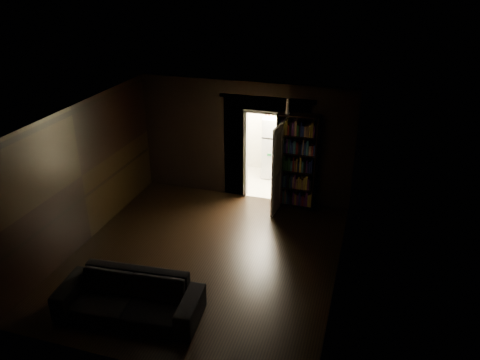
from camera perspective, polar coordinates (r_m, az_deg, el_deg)
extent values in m
plane|color=black|center=(9.17, -4.35, -9.38)|extent=(5.50, 5.50, 0.00)
cube|color=black|center=(11.27, -5.37, 5.43)|extent=(2.55, 0.10, 2.80)
cube|color=black|center=(10.57, 9.68, 3.81)|extent=(1.55, 0.10, 2.80)
cube|color=black|center=(10.45, 3.35, 9.94)|extent=(0.90, 0.10, 0.70)
cube|color=black|center=(9.59, -18.73, 0.47)|extent=(0.02, 5.50, 2.80)
cube|color=black|center=(7.98, 12.38, -3.86)|extent=(0.02, 5.50, 2.80)
cube|color=black|center=(6.37, -13.76, -12.27)|extent=(5.00, 0.02, 2.80)
cube|color=beige|center=(7.93, -5.01, 7.51)|extent=(5.00, 5.50, 0.02)
cube|color=white|center=(10.85, 3.09, 2.71)|extent=(1.04, 0.06, 2.17)
cube|color=beige|center=(12.11, 4.01, -0.52)|extent=(2.20, 1.80, 0.10)
cube|color=silver|center=(12.40, 5.09, 6.33)|extent=(2.20, 0.10, 2.40)
cube|color=silver|center=(11.87, -0.77, 5.56)|extent=(0.10, 1.60, 2.40)
cube|color=silver|center=(11.45, 9.34, 4.46)|extent=(0.10, 1.60, 2.40)
cube|color=silver|center=(11.25, 4.40, 11.02)|extent=(2.20, 1.80, 0.10)
cube|color=#B5616F|center=(12.05, 5.21, 10.83)|extent=(2.00, 0.04, 0.26)
imported|color=black|center=(7.81, -13.42, -13.15)|extent=(2.37, 1.17, 0.88)
cube|color=black|center=(10.55, 6.85, 2.19)|extent=(0.95, 0.57, 2.20)
cube|color=silver|center=(12.17, 4.73, 4.08)|extent=(0.94, 0.91, 1.65)
cube|color=white|center=(10.38, 4.76, 1.44)|extent=(0.15, 0.85, 2.05)
cube|color=white|center=(10.17, 5.82, 8.91)|extent=(0.11, 0.11, 0.33)
cube|color=black|center=(11.81, 4.42, 8.35)|extent=(0.65, 0.09, 0.26)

